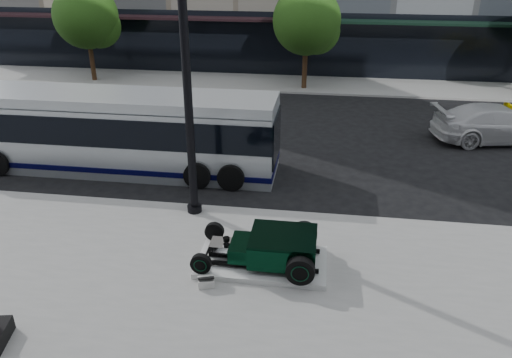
# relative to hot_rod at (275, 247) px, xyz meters

# --- Properties ---
(ground) EXTENTS (120.00, 120.00, 0.00)m
(ground) POSITION_rel_hot_rod_xyz_m (-1.25, 5.03, -0.70)
(ground) COLOR black
(ground) RESTS_ON ground
(sidewalk_far) EXTENTS (70.00, 4.00, 0.12)m
(sidewalk_far) POSITION_rel_hot_rod_xyz_m (-1.25, 19.03, -0.64)
(sidewalk_far) COLOR gray
(sidewalk_far) RESTS_ON ground
(street_trees) EXTENTS (29.80, 3.80, 5.70)m
(street_trees) POSITION_rel_hot_rod_xyz_m (-0.11, 18.10, 3.07)
(street_trees) COLOR black
(street_trees) RESTS_ON sidewalk_far
(display_plinth) EXTENTS (3.40, 1.80, 0.15)m
(display_plinth) POSITION_rel_hot_rod_xyz_m (-0.33, -0.00, -0.50)
(display_plinth) COLOR silver
(display_plinth) RESTS_ON sidewalk_near
(hot_rod) EXTENTS (3.22, 2.00, 0.81)m
(hot_rod) POSITION_rel_hot_rod_xyz_m (0.00, 0.00, 0.00)
(hot_rod) COLOR black
(hot_rod) RESTS_ON display_plinth
(info_plaque) EXTENTS (0.47, 0.40, 0.31)m
(info_plaque) POSITION_rel_hot_rod_xyz_m (-1.59, -1.10, -0.45)
(info_plaque) COLOR silver
(info_plaque) RESTS_ON sidewalk_near
(lamppost) EXTENTS (0.46, 0.46, 8.32)m
(lamppost) POSITION_rel_hot_rod_xyz_m (-2.84, 2.58, 3.27)
(lamppost) COLOR black
(lamppost) RESTS_ON sidewalk_near
(transit_bus) EXTENTS (12.12, 2.88, 2.92)m
(transit_bus) POSITION_rel_hot_rod_xyz_m (-6.60, 5.75, 0.79)
(transit_bus) COLOR silver
(transit_bus) RESTS_ON ground
(white_sedan) EXTENTS (5.78, 3.22, 1.58)m
(white_sedan) POSITION_rel_hot_rod_xyz_m (8.45, 10.80, 0.09)
(white_sedan) COLOR silver
(white_sedan) RESTS_ON ground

